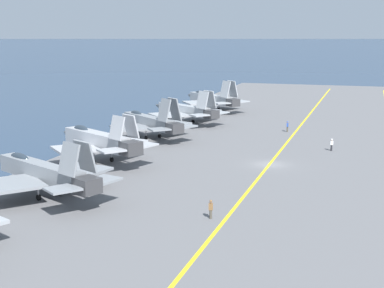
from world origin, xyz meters
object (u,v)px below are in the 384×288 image
at_px(parked_jet_fourth, 150,122).
at_px(parked_jet_sixth, 212,99).
at_px(crew_white_vest, 332,144).
at_px(parked_jet_second, 43,172).
at_px(parked_jet_third, 98,140).
at_px(parked_jet_fifth, 185,110).
at_px(crew_brown_vest, 211,208).
at_px(crew_blue_vest, 287,126).

distance_m(parked_jet_fourth, parked_jet_sixth, 32.07).
bearing_deg(crew_white_vest, parked_jet_second, 140.65).
bearing_deg(parked_jet_third, parked_jet_fourth, -0.10).
height_order(parked_jet_second, parked_jet_fifth, parked_jet_second).
distance_m(parked_jet_fifth, parked_jet_sixth, 16.71).
relative_size(crew_brown_vest, crew_blue_vest, 0.98).
bearing_deg(parked_jet_fifth, parked_jet_sixth, -0.91).
height_order(crew_brown_vest, crew_blue_vest, crew_blue_vest).
xyz_separation_m(parked_jet_fourth, parked_jet_sixth, (32.06, -0.92, -0.04)).
distance_m(parked_jet_fourth, parked_jet_fifth, 15.37).
height_order(parked_jet_fourth, crew_brown_vest, parked_jet_fourth).
distance_m(parked_jet_second, parked_jet_sixth, 64.84).
xyz_separation_m(parked_jet_fourth, crew_brown_vest, (-34.61, -19.17, -1.53)).
distance_m(parked_jet_second, crew_white_vest, 40.31).
relative_size(parked_jet_second, crew_brown_vest, 9.96).
bearing_deg(parked_jet_fifth, parked_jet_second, -178.94).
height_order(parked_jet_third, crew_blue_vest, parked_jet_third).
relative_size(parked_jet_second, parked_jet_fourth, 1.11).
bearing_deg(parked_jet_fourth, parked_jet_sixth, -1.64).
relative_size(parked_jet_fourth, crew_blue_vest, 8.80).
relative_size(parked_jet_second, crew_blue_vest, 9.75).
bearing_deg(parked_jet_fourth, parked_jet_third, 179.90).
bearing_deg(parked_jet_fifth, crew_blue_vest, -101.56).
height_order(parked_jet_sixth, crew_blue_vest, parked_jet_sixth).
height_order(parked_jet_second, parked_jet_sixth, parked_jet_sixth).
xyz_separation_m(parked_jet_second, parked_jet_fifth, (48.13, 0.89, -0.15)).
relative_size(parked_jet_fifth, crew_white_vest, 9.52).
distance_m(parked_jet_second, crew_brown_vest, 17.79).
bearing_deg(crew_blue_vest, crew_white_vest, -149.12).
bearing_deg(crew_brown_vest, parked_jet_third, 48.19).
xyz_separation_m(parked_jet_sixth, crew_blue_vest, (-20.50, -18.27, -1.46)).
xyz_separation_m(parked_jet_third, parked_jet_sixth, (49.49, -0.95, -0.37)).
xyz_separation_m(parked_jet_sixth, crew_white_vest, (-33.69, -26.17, -1.50)).
xyz_separation_m(parked_jet_fourth, crew_blue_vest, (11.56, -19.19, -1.51)).
bearing_deg(crew_blue_vest, parked_jet_sixth, 41.72).
height_order(parked_jet_second, crew_brown_vest, parked_jet_second).
height_order(parked_jet_third, parked_jet_fifth, parked_jet_third).
relative_size(parked_jet_third, crew_white_vest, 9.31).
height_order(parked_jet_third, crew_white_vest, parked_jet_third).
bearing_deg(parked_jet_second, crew_blue_vest, -21.70).
xyz_separation_m(parked_jet_fifth, crew_blue_vest, (-3.79, -18.54, -1.36)).
xyz_separation_m(parked_jet_second, parked_jet_third, (15.35, 1.57, 0.33)).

